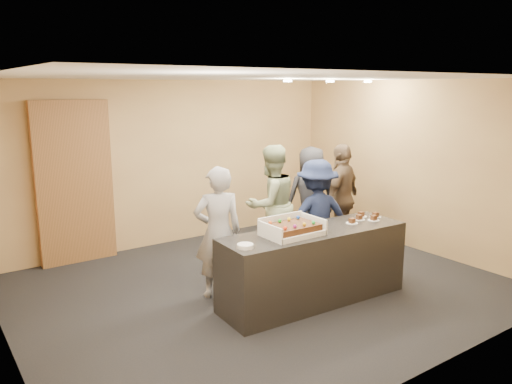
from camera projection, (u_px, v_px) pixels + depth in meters
room at (261, 187)px, 6.30m from camera, size 6.04×6.00×2.70m
serving_counter at (314, 266)px, 6.08m from camera, size 2.43×0.81×0.90m
storage_cabinet at (74, 183)px, 7.33m from camera, size 1.09×0.15×2.41m
cake_box at (291, 231)px, 5.80m from camera, size 0.67×0.47×0.20m
sheet_cake at (292, 227)px, 5.77m from camera, size 0.58×0.40×0.11m
plate_stack at (245, 246)px, 5.32m from camera, size 0.18×0.18×0.04m
slice_a at (352, 222)px, 6.28m from camera, size 0.15×0.15×0.07m
slice_b at (359, 218)px, 6.45m from camera, size 0.15×0.15×0.07m
slice_c at (374, 219)px, 6.42m from camera, size 0.15×0.15×0.07m
slice_d at (361, 215)px, 6.60m from camera, size 0.15×0.15×0.07m
slice_e at (375, 216)px, 6.57m from camera, size 0.15×0.15×0.07m
person_server_grey at (218, 232)px, 6.15m from camera, size 0.70×0.56×1.66m
person_sage_man at (271, 205)px, 7.36m from camera, size 0.87×0.69×1.77m
person_navy_man at (316, 217)px, 6.96m from camera, size 1.17×0.86×1.61m
person_brown_extra at (342, 198)px, 7.90m from camera, size 1.10×0.76×1.73m
person_dark_suit at (311, 197)px, 8.12m from camera, size 0.95×0.80×1.66m
ceiling_spotlights at (330, 81)px, 7.33m from camera, size 1.72×0.12×0.03m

